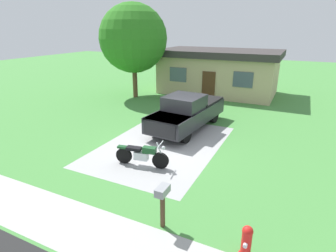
% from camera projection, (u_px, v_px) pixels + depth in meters
% --- Properties ---
extents(ground_plane, '(80.00, 80.00, 0.00)m').
position_uv_depth(ground_plane, '(162.00, 145.00, 12.82)').
color(ground_plane, '#46883E').
extents(driveway_pad, '(5.02, 7.37, 0.01)m').
position_uv_depth(driveway_pad, '(162.00, 145.00, 12.82)').
color(driveway_pad, '#9F9F9F').
rests_on(driveway_pad, ground).
extents(sidewalk_strip, '(36.00, 1.80, 0.01)m').
position_uv_depth(sidewalk_strip, '(66.00, 222.00, 7.74)').
color(sidewalk_strip, '#A7A7A2').
rests_on(sidewalk_strip, ground).
extents(motorcycle, '(2.20, 0.73, 1.09)m').
position_uv_depth(motorcycle, '(142.00, 155.00, 10.76)').
color(motorcycle, black).
rests_on(motorcycle, ground).
extents(pickup_truck, '(2.52, 5.78, 1.90)m').
position_uv_depth(pickup_truck, '(188.00, 111.00, 14.67)').
color(pickup_truck, black).
rests_on(pickup_truck, ground).
extents(fire_hydrant, '(0.32, 0.40, 0.87)m').
position_uv_depth(fire_hydrant, '(246.00, 242.00, 6.46)').
color(fire_hydrant, red).
rests_on(fire_hydrant, ground).
extents(mailbox, '(0.26, 0.48, 1.26)m').
position_uv_depth(mailbox, '(163.00, 196.00, 7.26)').
color(mailbox, '#4C3823').
rests_on(mailbox, ground).
extents(shade_tree, '(5.04, 5.04, 6.95)m').
position_uv_depth(shade_tree, '(133.00, 38.00, 20.21)').
color(shade_tree, brown).
rests_on(shade_tree, ground).
extents(neighbor_house, '(9.60, 5.60, 3.50)m').
position_uv_depth(neighbor_house, '(218.00, 71.00, 22.50)').
color(neighbor_house, tan).
rests_on(neighbor_house, ground).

